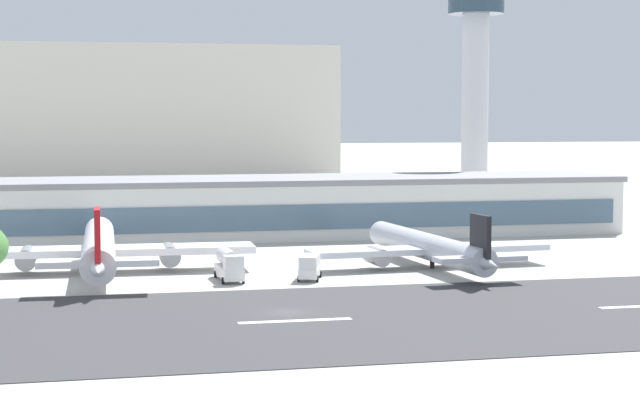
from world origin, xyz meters
TOP-DOWN VIEW (x-y plane):
  - ground_plane at (0.00, 0.00)m, footprint 1400.00×1400.00m
  - runway_strip at (0.00, -5.20)m, footprint 800.00×42.65m
  - runway_centreline_dash_4 at (-0.27, -5.20)m, footprint 12.00×1.20m
  - terminal_building at (4.19, 76.46)m, footprint 141.79×22.88m
  - control_tower at (61.28, 106.07)m, footprint 12.74×12.74m
  - distant_hotel_block at (-4.23, 225.76)m, footprint 124.03×29.97m
  - airliner_red_tail_gate_0 at (-19.18, 35.25)m, footprint 42.51×49.71m
  - airliner_black_tail_gate_1 at (26.39, 30.09)m, footprint 35.49×42.50m
  - service_box_truck_0 at (7.42, 23.15)m, footprint 4.14×6.45m
  - service_fuel_truck_1 at (-2.91, 24.80)m, footprint 3.13×8.59m

SIDE VIEW (x-z plane):
  - ground_plane at x=0.00m, z-range 0.00..0.00m
  - runway_strip at x=0.00m, z-range 0.00..0.08m
  - runway_centreline_dash_4 at x=-0.27m, z-range 0.08..0.09m
  - service_box_truck_0 at x=7.42m, z-range 0.16..3.41m
  - service_fuel_truck_1 at x=-2.91m, z-range 0.05..4.00m
  - airliner_black_tail_gate_1 at x=26.39m, z-range -1.61..7.26m
  - airliner_red_tail_gate_0 at x=-19.18m, z-range -1.88..8.49m
  - terminal_building at x=4.19m, z-range 0.00..10.39m
  - distant_hotel_block at x=-4.23m, z-range 0.00..42.33m
  - control_tower at x=61.28m, z-range 6.66..55.57m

